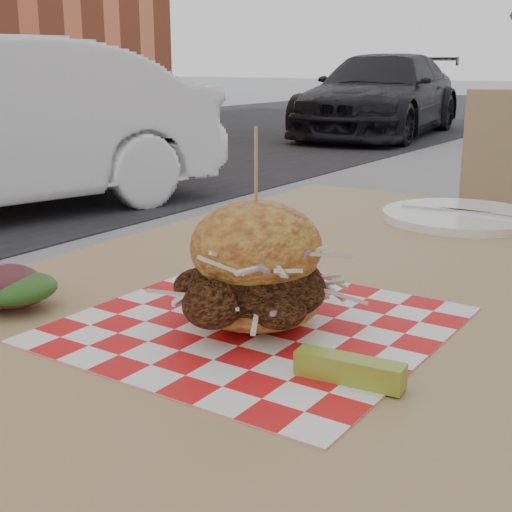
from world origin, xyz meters
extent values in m
imported|color=black|center=(-3.60, 8.91, 0.57)|extent=(2.08, 4.07, 1.13)
cube|color=tan|center=(0.28, 0.22, 0.73)|extent=(0.80, 1.20, 0.04)
cylinder|color=#333338|center=(-0.06, 0.76, 0.35)|extent=(0.05, 0.05, 0.71)
cylinder|color=#333338|center=(0.16, 0.89, 0.21)|extent=(0.03, 0.03, 0.43)
cylinder|color=#333338|center=(0.05, 1.23, 0.21)|extent=(0.03, 0.03, 0.43)
cube|color=red|center=(0.26, 0.01, 0.75)|extent=(0.36, 0.36, 0.00)
ellipsoid|color=gold|center=(0.26, 0.01, 0.78)|extent=(0.13, 0.13, 0.05)
ellipsoid|color=brown|center=(0.26, 0.01, 0.79)|extent=(0.15, 0.13, 0.07)
ellipsoid|color=gold|center=(0.26, 0.01, 0.83)|extent=(0.13, 0.13, 0.09)
cylinder|color=tan|center=(0.26, 0.01, 0.90)|extent=(0.00, 0.00, 0.10)
cube|color=#9DA12E|center=(0.41, -0.06, 0.76)|extent=(0.10, 0.03, 0.02)
ellipsoid|color=#194C15|center=(0.01, -0.10, 0.76)|extent=(0.08, 0.08, 0.03)
ellipsoid|color=#194C15|center=(-0.01, -0.09, 0.76)|extent=(0.08, 0.08, 0.03)
cylinder|color=#E84089|center=(0.00, -0.10, 0.79)|extent=(0.05, 0.05, 0.04)
cylinder|color=white|center=(0.28, 0.64, 0.76)|extent=(0.27, 0.27, 0.01)
cube|color=silver|center=(0.25, 0.64, 0.77)|extent=(0.15, 0.03, 0.00)
cube|color=silver|center=(0.31, 0.64, 0.77)|extent=(0.15, 0.03, 0.00)
camera|label=1|loc=(0.65, -0.56, 1.02)|focal=50.00mm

